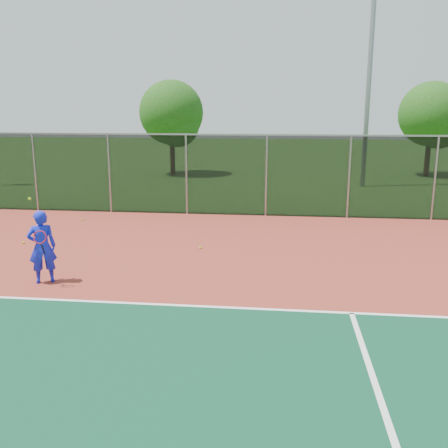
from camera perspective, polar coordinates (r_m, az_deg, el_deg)
The scene contains 10 objects.
ground at distance 7.57m, azimuth 1.53°, elevation -18.63°, with size 120.00×120.00×0.00m, color #255418.
court_apron at distance 9.32m, azimuth 2.64°, elevation -12.11°, with size 30.00×20.00×0.02m, color maroon.
fence_back at distance 18.58m, azimuth 4.86°, elevation 5.63°, with size 30.00×0.06×3.03m.
tennis_player at distance 12.18m, azimuth -20.08°, elevation -2.46°, with size 0.74×0.74×1.98m.
practice_ball_2 at distance 14.38m, azimuth -2.73°, elevation -2.71°, with size 0.07×0.07×0.07m, color #B4CC17.
practice_ball_3 at distance 18.68m, azimuth -15.85°, elevation 0.51°, with size 0.07×0.07×0.07m, color #B4CC17.
practice_ball_4 at distance 16.03m, azimuth -21.94°, elevation -2.01°, with size 0.07×0.07×0.07m, color #B4CC17.
floodlight_n at distance 26.72m, azimuth 16.40°, elevation 18.00°, with size 0.90×0.40×11.41m.
tree_back_left at distance 30.47m, azimuth -5.86°, elevation 12.22°, with size 3.82×3.82×5.61m.
tree_back_mid at distance 31.98m, azimuth 22.80°, elevation 11.20°, with size 3.74×3.74×5.49m.
Camera 1 is at (0.55, -6.41, 3.99)m, focal length 40.00 mm.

